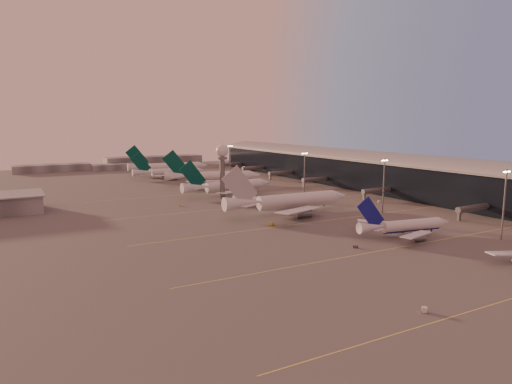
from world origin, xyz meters
TOP-DOWN VIEW (x-y plane):
  - ground at (0.00, 0.00)m, footprint 700.00×700.00m
  - taxiway_markings at (30.00, 56.00)m, footprint 180.00×185.25m
  - terminal at (107.88, 110.09)m, footprint 57.00×362.00m
  - radar_tower at (5.00, 120.00)m, footprint 6.40×6.40m
  - mast_a at (58.00, 0.00)m, footprint 3.60×0.56m
  - mast_b at (55.00, 55.00)m, footprint 3.60×0.56m
  - mast_c at (50.00, 110.00)m, footprint 3.60×0.56m
  - mast_d at (48.00, 200.00)m, footprint 3.60×0.56m
  - distant_horizon at (2.62, 325.14)m, footprint 165.00×37.50m
  - narrowbody_mid at (31.86, 19.99)m, footprint 39.80×31.53m
  - widebody_white at (18.81, 76.93)m, footprint 65.36×52.32m
  - greentail_a at (16.73, 137.41)m, footprint 57.56×46.41m
  - greentail_b at (26.02, 179.53)m, footprint 62.70×49.90m
  - greentail_c at (11.34, 227.28)m, footprint 54.05×43.57m
  - greentail_d at (20.16, 254.52)m, footprint 65.09×52.36m
  - gsv_truck_a at (-15.55, -30.24)m, footprint 6.04×5.81m
  - gsv_tug_mid at (5.65, 16.51)m, footprint 3.62×3.33m
  - gsv_truck_b at (52.42, 33.19)m, footprint 6.34×4.01m
  - gsv_truck_c at (-1.30, 58.29)m, footprint 6.62×4.68m
  - gsv_catering_b at (73.86, 76.58)m, footprint 5.61×4.19m
  - gsv_tug_far at (10.05, 90.32)m, footprint 3.65×3.69m
  - gsv_truck_d at (-19.48, 116.65)m, footprint 3.42×4.95m
  - gsv_tug_hangar at (41.19, 153.59)m, footprint 4.45×3.79m

SIDE VIEW (x-z plane):
  - ground at x=0.00m, z-range 0.00..0.00m
  - taxiway_markings at x=30.00m, z-range 0.00..0.02m
  - gsv_tug_mid at x=5.65m, z-range 0.01..0.90m
  - gsv_tug_far at x=10.05m, z-range 0.01..0.94m
  - gsv_tug_hangar at x=41.19m, z-range 0.02..1.11m
  - gsv_truck_d at x=-19.48m, z-range 0.02..1.91m
  - gsv_truck_b at x=52.42m, z-range 0.02..2.43m
  - gsv_truck_a at x=-15.55m, z-range 0.03..2.52m
  - gsv_truck_c at x=-1.30m, z-range 0.03..2.55m
  - gsv_catering_b at x=73.86m, z-range 0.00..4.21m
  - narrowbody_mid at x=31.86m, z-range -4.65..10.98m
  - greentail_c at x=11.34m, z-range -6.34..13.28m
  - greentail_a at x=16.73m, z-range -6.76..14.14m
  - distant_horizon at x=2.62m, z-range -0.61..8.39m
  - widebody_white at x=18.81m, z-range -7.51..15.48m
  - greentail_b at x=26.02m, z-range -7.58..15.86m
  - greentail_d at x=20.16m, z-range -7.65..16.00m
  - terminal at x=107.88m, z-range -1.00..22.04m
  - mast_a at x=58.00m, z-range 1.24..26.24m
  - mast_b at x=55.00m, z-range 1.24..26.24m
  - mast_c at x=50.00m, z-range 1.24..26.24m
  - mast_d at x=48.00m, z-range 1.24..26.24m
  - radar_tower at x=5.00m, z-range 5.40..36.50m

